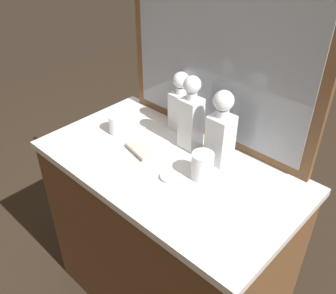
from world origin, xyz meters
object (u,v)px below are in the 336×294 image
crystal_decanter_center (220,135)px  crystal_tumbler_left (202,167)px  silver_brush_rear (139,150)px  crystal_decanter_right (180,107)px  crystal_decanter_far_left (191,119)px  crystal_tumbler_rear (117,125)px  porcelain_dish (170,177)px

crystal_decanter_center → crystal_tumbler_left: size_ratio=2.89×
crystal_tumbler_left → silver_brush_rear: bearing=-169.1°
crystal_decanter_right → crystal_decanter_far_left: bearing=-31.7°
crystal_tumbler_rear → porcelain_dish: 0.40m
porcelain_dish → silver_brush_rear: bearing=170.6°
porcelain_dish → crystal_tumbler_rear: bearing=169.2°
silver_brush_rear → porcelain_dish: silver_brush_rear is taller
crystal_decanter_center → crystal_decanter_far_left: size_ratio=0.97×
crystal_decanter_far_left → crystal_decanter_right: bearing=148.3°
crystal_decanter_center → silver_brush_rear: (-0.27, -0.18, -0.11)m
crystal_decanter_right → crystal_decanter_far_left: size_ratio=0.85×
crystal_tumbler_left → crystal_tumbler_rear: bearing=-178.3°
crystal_tumbler_rear → crystal_decanter_center: bearing=17.1°
crystal_decanter_far_left → crystal_tumbler_left: 0.23m
crystal_tumbler_left → silver_brush_rear: crystal_tumbler_left is taller
crystal_decanter_right → crystal_tumbler_left: bearing=-34.9°
crystal_decanter_center → crystal_tumbler_rear: 0.48m
crystal_decanter_center → porcelain_dish: crystal_decanter_center is taller
crystal_decanter_center → porcelain_dish: bearing=-106.8°
crystal_tumbler_rear → crystal_tumbler_left: bearing=1.7°
crystal_tumbler_left → crystal_decanter_far_left: bearing=142.8°
crystal_decanter_right → porcelain_dish: bearing=-54.1°
crystal_tumbler_left → porcelain_dish: bearing=-132.9°
crystal_tumbler_left → porcelain_dish: crystal_tumbler_left is taller
crystal_decanter_center → crystal_tumbler_rear: size_ratio=3.67×
crystal_decanter_right → crystal_decanter_far_left: crystal_decanter_far_left is taller
crystal_decanter_far_left → porcelain_dish: size_ratio=4.33×
crystal_decanter_far_left → crystal_tumbler_left: crystal_decanter_far_left is taller
crystal_decanter_far_left → silver_brush_rear: 0.24m
crystal_decanter_center → porcelain_dish: 0.25m
crystal_decanter_right → silver_brush_rear: bearing=-87.6°
crystal_decanter_center → silver_brush_rear: bearing=-146.0°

